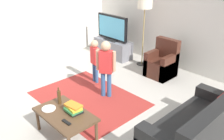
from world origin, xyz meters
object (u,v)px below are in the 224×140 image
object	(u,v)px
floor_lamp	(145,6)
book_stack	(74,108)
coffee_table	(65,116)
armchair	(162,64)
tv_stand	(113,48)
tv	(112,28)
plate	(49,109)
couch	(199,132)
bottle	(59,97)
child_near_tv	(95,57)
child_center	(106,64)
tv_remote	(66,122)

from	to	relation	value
floor_lamp	book_stack	world-z (taller)	floor_lamp
floor_lamp	coffee_table	world-z (taller)	floor_lamp
armchair	floor_lamp	xyz separation A→B (m)	(-0.79, 0.19, 1.25)
coffee_table	book_stack	size ratio (longest dim) A/B	3.40
tv_stand	coffee_table	size ratio (longest dim) A/B	1.20
tv	book_stack	distance (m)	3.58
book_stack	plate	size ratio (longest dim) A/B	1.34
couch	bottle	distance (m)	2.24
tv	coffee_table	xyz separation A→B (m)	(2.06, -2.99, -0.48)
tv	book_stack	size ratio (longest dim) A/B	3.75
coffee_table	bottle	xyz separation A→B (m)	(-0.30, 0.10, 0.17)
bottle	floor_lamp	bearing A→B (deg)	104.19
book_stack	couch	bearing A→B (deg)	36.47
couch	book_stack	world-z (taller)	couch
child_near_tv	coffee_table	world-z (taller)	child_near_tv
child_center	tv_remote	size ratio (longest dim) A/B	6.99
coffee_table	bottle	bearing A→B (deg)	161.57
bottle	tv	bearing A→B (deg)	121.39
bottle	plate	distance (m)	0.25
book_stack	plate	world-z (taller)	book_stack
child_center	couch	bearing A→B (deg)	-1.48
tv	floor_lamp	xyz separation A→B (m)	(0.99, 0.17, 0.70)
child_center	tv_remote	xyz separation A→B (m)	(0.71, -1.43, -0.29)
tv_stand	coffee_table	bearing A→B (deg)	-55.57
child_center	plate	bearing A→B (deg)	-81.79
child_near_tv	tv_remote	xyz separation A→B (m)	(1.36, -1.69, -0.18)
tv_stand	child_near_tv	xyz separation A→B (m)	(0.92, -1.43, 0.36)
book_stack	child_center	bearing A→B (deg)	114.73
coffee_table	tv_remote	xyz separation A→B (m)	(0.22, -0.12, 0.06)
floor_lamp	bottle	bearing A→B (deg)	-75.81
tv_stand	bottle	distance (m)	3.41
tv_stand	book_stack	world-z (taller)	book_stack
armchair	coffee_table	distance (m)	2.98
book_stack	tv_remote	world-z (taller)	book_stack
tv_remote	tv_stand	bearing A→B (deg)	123.24
tv_remote	bottle	bearing A→B (deg)	154.19
couch	plate	distance (m)	2.33
couch	coffee_table	distance (m)	2.03
floor_lamp	child_center	xyz separation A→B (m)	(0.59, -1.85, -0.83)
tv	bottle	world-z (taller)	tv
tv_stand	child_near_tv	world-z (taller)	child_near_tv
tv_stand	tv_remote	bearing A→B (deg)	-53.89
armchair	tv_remote	xyz separation A→B (m)	(0.51, -3.09, 0.13)
floor_lamp	child_near_tv	size ratio (longest dim) A/B	1.77
floor_lamp	book_stack	bearing A→B (deg)	-69.51
floor_lamp	tv	bearing A→B (deg)	-170.07
child_center	book_stack	size ratio (longest dim) A/B	4.05
child_near_tv	armchair	bearing A→B (deg)	58.50
armchair	coffee_table	xyz separation A→B (m)	(0.29, -2.97, 0.07)
coffee_table	bottle	world-z (taller)	bottle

